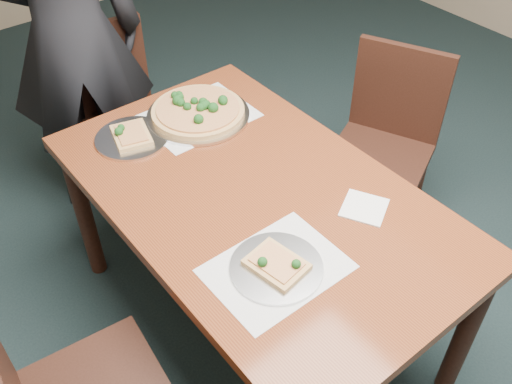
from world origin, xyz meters
TOP-DOWN VIEW (x-y plane):
  - dining_table at (-0.14, 0.62)m, footprint 0.90×1.50m
  - chair_far at (-0.13, 1.70)m, footprint 0.47×0.47m
  - chair_right at (0.71, 0.75)m, footprint 0.56×0.56m
  - diner at (-0.25, 1.79)m, footprint 0.76×0.62m
  - placemat_main at (-0.04, 1.12)m, footprint 0.42×0.32m
  - placemat_near at (-0.31, 0.32)m, footprint 0.40×0.30m
  - pizza_pan at (-0.04, 1.12)m, footprint 0.41×0.41m
  - slice_plate_near at (-0.31, 0.32)m, footprint 0.28×0.28m
  - slice_plate_far at (-0.33, 1.15)m, footprint 0.28×0.28m
  - napkin at (0.09, 0.34)m, footprint 0.19×0.19m

SIDE VIEW (x-z plane):
  - chair_far at x=-0.13m, z-range 0.06..0.97m
  - chair_right at x=0.71m, z-range 0.06..0.97m
  - dining_table at x=-0.14m, z-range 0.28..1.03m
  - placemat_main at x=-0.04m, z-range 0.75..0.75m
  - placemat_near at x=-0.31m, z-range 0.75..0.75m
  - napkin at x=0.09m, z-range 0.75..0.76m
  - slice_plate_far at x=-0.33m, z-range 0.73..0.79m
  - slice_plate_near at x=-0.31m, z-range 0.74..0.79m
  - pizza_pan at x=-0.04m, z-range 0.74..0.81m
  - diner at x=-0.25m, z-range 0.00..1.80m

